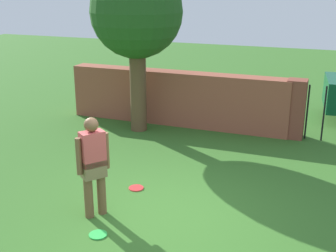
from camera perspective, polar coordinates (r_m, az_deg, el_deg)
The scene contains 6 objects.
ground_plane at distance 7.10m, azimuth -0.43°, elevation -11.84°, with size 40.00×40.00×0.00m, color #336623.
brick_wall at distance 11.41m, azimuth 1.09°, elevation 3.60°, with size 5.73×0.50×1.38m, color brown.
tree at distance 10.61m, azimuth -4.07°, elevation 14.12°, with size 2.16×2.16×3.96m.
person at distance 6.91m, azimuth -9.57°, elevation -4.67°, with size 0.39×0.45×1.62m.
frisbee_red at distance 8.06m, azimuth -4.11°, elevation -7.94°, with size 0.27×0.27×0.02m, color red.
frisbee_green at distance 6.77m, azimuth -8.98°, elevation -13.62°, with size 0.27×0.27×0.02m, color green.
Camera 1 is at (2.25, -5.73, 3.54)m, focal length 47.45 mm.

